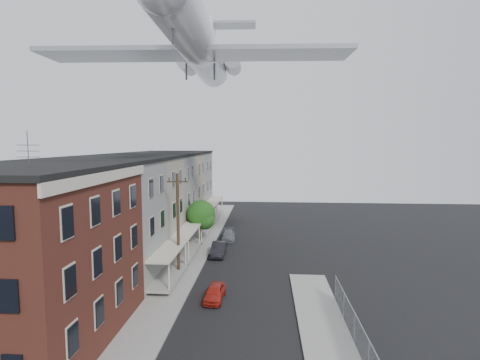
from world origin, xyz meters
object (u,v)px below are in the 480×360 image
Objects in this scene: car_mid at (219,249)px; airplane at (199,47)px; utility_pole at (178,224)px; car_near at (215,292)px; street_tree at (202,216)px; car_far at (228,235)px.

car_mid is 19.85m from airplane.
utility_pole is 16.21m from airplane.
utility_pole reaches higher than car_near.
utility_pole is 10.00m from street_tree.
car_far is (3.02, 12.63, -4.11)m from utility_pole.
street_tree is 1.34× the size of car_far.
street_tree is 17.89m from airplane.
car_near is 17.14m from car_far.
utility_pole is at bearing -107.72° from airplane.
car_near is 0.83× the size of car_mid.
utility_pole is at bearing -108.84° from car_far.
car_mid is 0.13× the size of airplane.
car_far is at bearing 78.64° from airplane.
airplane is (-2.45, 8.54, 19.75)m from car_near.
car_far is at bearing 85.98° from car_mid.
car_far is 0.13× the size of airplane.
car_near is at bearing -50.25° from utility_pole.
utility_pole is 2.70× the size of car_near.
utility_pole is 7.15m from car_near.
utility_pole is 13.62m from car_far.
car_far is at bearing 94.52° from car_near.
car_near is 10.99m from car_mid.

